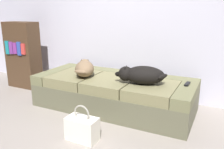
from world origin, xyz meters
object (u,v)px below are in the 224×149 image
(bookshelf, at_px, (23,55))
(dog_dark, at_px, (141,75))
(couch, at_px, (114,93))
(dog_tan, at_px, (85,68))
(tv_remote, at_px, (187,84))
(handbag, at_px, (82,128))

(bookshelf, bearing_deg, dog_dark, -6.79)
(couch, relative_size, bookshelf, 1.89)
(dog_tan, relative_size, tv_remote, 3.67)
(dog_dark, height_order, handbag, dog_dark)
(bookshelf, bearing_deg, handbag, -29.15)
(dog_tan, distance_m, bookshelf, 1.41)
(handbag, bearing_deg, dog_dark, 66.44)
(dog_tan, xyz_separation_m, tv_remote, (1.32, 0.19, -0.09))
(couch, height_order, handbag, couch)
(dog_dark, xyz_separation_m, bookshelf, (-2.20, 0.26, 0.01))
(dog_tan, relative_size, bookshelf, 0.50)
(couch, distance_m, handbag, 0.89)
(couch, xyz_separation_m, dog_dark, (0.42, -0.11, 0.33))
(dog_dark, xyz_separation_m, tv_remote, (0.51, 0.20, -0.10))
(handbag, distance_m, bookshelf, 2.18)
(dog_dark, bearing_deg, tv_remote, 21.73)
(dog_tan, height_order, handbag, dog_tan)
(couch, distance_m, dog_tan, 0.51)
(dog_tan, distance_m, handbag, 1.01)
(tv_remote, height_order, bookshelf, bookshelf)
(dog_dark, distance_m, tv_remote, 0.56)
(couch, bearing_deg, dog_dark, -14.19)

